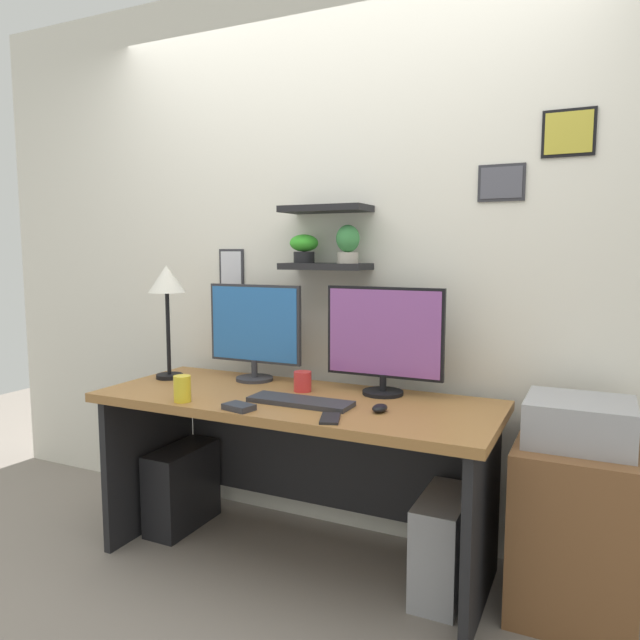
{
  "coord_description": "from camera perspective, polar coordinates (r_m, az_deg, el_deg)",
  "views": [
    {
      "loc": [
        1.18,
        -2.21,
        1.38
      ],
      "look_at": [
        0.1,
        0.05,
        1.08
      ],
      "focal_mm": 33.27,
      "sensor_mm": 36.0,
      "label": 1
    }
  ],
  "objects": [
    {
      "name": "ground_plane",
      "position": [
        2.86,
        -2.42,
        -22.15
      ],
      "size": [
        8.0,
        8.0,
        0.0
      ],
      "primitive_type": "plane",
      "color": "gray"
    },
    {
      "name": "back_wall_assembly",
      "position": [
        2.9,
        1.56,
        6.16
      ],
      "size": [
        4.4,
        0.24,
        2.7
      ],
      "color": "silver",
      "rests_on": "ground"
    },
    {
      "name": "desk",
      "position": [
        2.69,
        -1.9,
        -11.41
      ],
      "size": [
        1.74,
        0.68,
        0.75
      ],
      "color": "#9E6B38",
      "rests_on": "ground"
    },
    {
      "name": "monitor_left",
      "position": [
        2.88,
        -6.3,
        -0.89
      ],
      "size": [
        0.49,
        0.18,
        0.47
      ],
      "color": "#2D2D33",
      "rests_on": "desk"
    },
    {
      "name": "monitor_right",
      "position": [
        2.6,
        6.18,
        -1.72
      ],
      "size": [
        0.53,
        0.18,
        0.47
      ],
      "color": "black",
      "rests_on": "desk"
    },
    {
      "name": "keyboard",
      "position": [
        2.47,
        -1.9,
        -7.84
      ],
      "size": [
        0.44,
        0.14,
        0.02
      ],
      "primitive_type": "cube",
      "color": "#2D2D33",
      "rests_on": "desk"
    },
    {
      "name": "computer_mouse",
      "position": [
        2.36,
        5.77,
        -8.42
      ],
      "size": [
        0.06,
        0.09,
        0.03
      ],
      "primitive_type": "ellipsoid",
      "color": "black",
      "rests_on": "desk"
    },
    {
      "name": "desk_lamp",
      "position": [
        2.98,
        -14.52,
        3.0
      ],
      "size": [
        0.18,
        0.18,
        0.56
      ],
      "color": "black",
      "rests_on": "desk"
    },
    {
      "name": "cell_phone",
      "position": [
        2.24,
        0.97,
        -9.45
      ],
      "size": [
        0.11,
        0.16,
        0.01
      ],
      "primitive_type": "cube",
      "rotation": [
        0.0,
        0.0,
        0.34
      ],
      "color": "black",
      "rests_on": "desk"
    },
    {
      "name": "coffee_mug",
      "position": [
        2.67,
        -1.69,
        -5.92
      ],
      "size": [
        0.08,
        0.08,
        0.09
      ],
      "primitive_type": "cylinder",
      "color": "red",
      "rests_on": "desk"
    },
    {
      "name": "scissors_tray",
      "position": [
        2.39,
        -7.81,
        -8.28
      ],
      "size": [
        0.13,
        0.1,
        0.02
      ],
      "primitive_type": "cube",
      "rotation": [
        0.0,
        0.0,
        -0.22
      ],
      "color": "#2D2D33",
      "rests_on": "desk"
    },
    {
      "name": "water_cup",
      "position": [
        2.56,
        -13.11,
        -6.45
      ],
      "size": [
        0.07,
        0.07,
        0.11
      ],
      "primitive_type": "cylinder",
      "color": "yellow",
      "rests_on": "desk"
    },
    {
      "name": "drawer_cabinet",
      "position": [
        2.58,
        23.23,
        -17.85
      ],
      "size": [
        0.44,
        0.5,
        0.66
      ],
      "primitive_type": "cube",
      "color": "brown",
      "rests_on": "ground"
    },
    {
      "name": "printer",
      "position": [
        2.44,
        23.68,
        -8.96
      ],
      "size": [
        0.38,
        0.34,
        0.17
      ],
      "primitive_type": "cube",
      "color": "#9E9EA3",
      "rests_on": "drawer_cabinet"
    },
    {
      "name": "computer_tower_left",
      "position": [
        3.16,
        -13.12,
        -15.37
      ],
      "size": [
        0.18,
        0.4,
        0.4
      ],
      "primitive_type": "cube",
      "color": "black",
      "rests_on": "ground"
    },
    {
      "name": "computer_tower_right",
      "position": [
        2.59,
        11.77,
        -20.41
      ],
      "size": [
        0.18,
        0.4,
        0.4
      ],
      "primitive_type": "cube",
      "color": "#99999E",
      "rests_on": "ground"
    }
  ]
}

